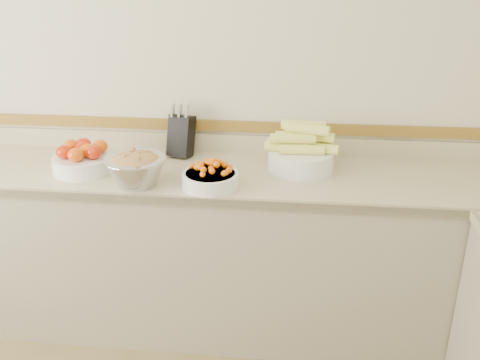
# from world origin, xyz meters

# --- Properties ---
(back_wall) EXTENTS (4.00, 0.00, 4.00)m
(back_wall) POSITION_xyz_m (0.00, 2.00, 1.30)
(back_wall) COLOR beige
(back_wall) RESTS_ON ground_plane
(counter_back) EXTENTS (4.00, 0.65, 1.08)m
(counter_back) POSITION_xyz_m (0.00, 1.68, 0.45)
(counter_back) COLOR #C3B98D
(counter_back) RESTS_ON ground_plane
(knife_block) EXTENTS (0.16, 0.17, 0.30)m
(knife_block) POSITION_xyz_m (-0.03, 1.90, 1.02)
(knife_block) COLOR black
(knife_block) RESTS_ON counter_back
(tomato_bowl) EXTENTS (0.30, 0.30, 0.15)m
(tomato_bowl) POSITION_xyz_m (-0.48, 1.62, 0.97)
(tomato_bowl) COLOR white
(tomato_bowl) RESTS_ON counter_back
(cherry_tomato_bowl) EXTENTS (0.27, 0.27, 0.15)m
(cherry_tomato_bowl) POSITION_xyz_m (0.19, 1.49, 0.95)
(cherry_tomato_bowl) COLOR white
(cherry_tomato_bowl) RESTS_ON counter_back
(corn_bowl) EXTENTS (0.38, 0.34, 0.25)m
(corn_bowl) POSITION_xyz_m (0.62, 1.76, 0.99)
(corn_bowl) COLOR white
(corn_bowl) RESTS_ON counter_back
(rhubarb_bowl) EXTENTS (0.30, 0.30, 0.17)m
(rhubarb_bowl) POSITION_xyz_m (-0.16, 1.47, 0.99)
(rhubarb_bowl) COLOR #B2B2BA
(rhubarb_bowl) RESTS_ON counter_back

